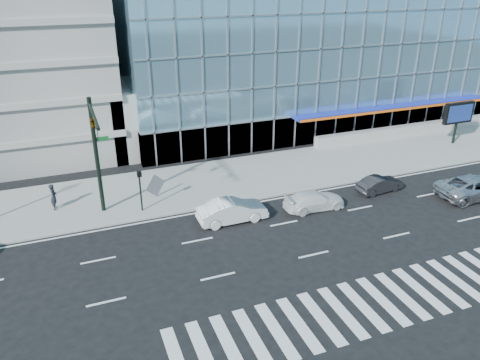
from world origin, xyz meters
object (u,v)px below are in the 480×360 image
object	(u,v)px
marquee_sign	(458,114)
dark_sedan	(380,184)
traffic_signal	(95,134)
silver_suv	(475,187)
ped_signal_post	(140,185)
tilted_panel	(155,185)
pedestrian	(54,197)
white_sedan	(232,211)
white_suv	(314,200)

from	to	relation	value
marquee_sign	dark_sedan	bearing A→B (deg)	-154.69
traffic_signal	dark_sedan	bearing A→B (deg)	-7.92
traffic_signal	silver_suv	bearing A→B (deg)	-13.15
ped_signal_post	tilted_panel	xyz separation A→B (m)	(1.34, 1.83, -1.07)
marquee_sign	pedestrian	xyz separation A→B (m)	(-36.12, -0.54, -1.98)
dark_sedan	marquee_sign	bearing A→B (deg)	-70.64
white_sedan	tilted_panel	xyz separation A→B (m)	(-4.06, 5.21, 0.29)
dark_sedan	pedestrian	world-z (taller)	pedestrian
white_sedan	silver_suv	bearing A→B (deg)	-99.69
traffic_signal	white_sedan	distance (m)	10.03
marquee_sign	white_sedan	distance (m)	26.01
marquee_sign	pedestrian	bearing A→B (deg)	-179.14
marquee_sign	white_suv	size ratio (longest dim) A/B	0.90
marquee_sign	silver_suv	distance (m)	12.05
dark_sedan	white_suv	bearing A→B (deg)	90.23
white_sedan	pedestrian	size ratio (longest dim) A/B	2.51
ped_signal_post	dark_sedan	distance (m)	17.75
silver_suv	marquee_sign	bearing A→B (deg)	-33.52
ped_signal_post	white_suv	distance (m)	12.11
white_sedan	dark_sedan	size ratio (longest dim) A/B	1.26
marquee_sign	tilted_panel	size ratio (longest dim) A/B	3.08
traffic_signal	white_suv	bearing A→B (deg)	-13.82
ped_signal_post	dark_sedan	xyz separation A→B (m)	(17.40, -3.14, -1.52)
white_sedan	tilted_panel	size ratio (longest dim) A/B	3.62
white_suv	white_sedan	distance (m)	6.02
silver_suv	white_sedan	distance (m)	18.25
ped_signal_post	white_suv	size ratio (longest dim) A/B	0.68
silver_suv	pedestrian	distance (m)	30.37
ped_signal_post	tilted_panel	bearing A→B (deg)	53.69
traffic_signal	marquee_sign	bearing A→B (deg)	5.92
tilted_panel	ped_signal_post	bearing A→B (deg)	-154.84
traffic_signal	silver_suv	distance (m)	27.13
white_suv	dark_sedan	world-z (taller)	white_suv
silver_suv	white_suv	xyz separation A→B (m)	(-12.00, 2.63, -0.17)
marquee_sign	white_sedan	xyz separation A→B (m)	(-25.10, -6.44, -2.29)
white_suv	marquee_sign	bearing A→B (deg)	-68.88
tilted_panel	traffic_signal	bearing A→B (deg)	-178.71
traffic_signal	white_suv	xyz separation A→B (m)	(13.90, -3.42, -5.52)
silver_suv	white_sedan	xyz separation A→B (m)	(-18.00, 3.04, -0.04)
white_suv	white_sedan	bearing A→B (deg)	87.53
white_sedan	dark_sedan	distance (m)	12.00
white_sedan	pedestrian	bearing A→B (deg)	61.75
ped_signal_post	silver_suv	xyz separation A→B (m)	(23.40, -6.42, -1.32)
ped_signal_post	pedestrian	distance (m)	6.25
dark_sedan	tilted_panel	world-z (taller)	tilted_panel
ped_signal_post	marquee_sign	bearing A→B (deg)	5.71
white_sedan	pedestrian	xyz separation A→B (m)	(-11.03, 5.90, 0.31)
white_suv	white_sedan	size ratio (longest dim) A/B	0.94
white_suv	tilted_panel	distance (m)	11.53
dark_sedan	pedestrian	size ratio (longest dim) A/B	2.00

